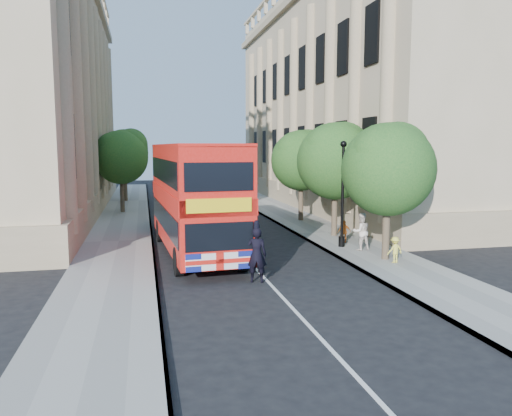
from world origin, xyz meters
TOP-DOWN VIEW (x-y plane):
  - ground at (0.00, 0.00)m, footprint 120.00×120.00m
  - pavement_right at (5.75, 10.00)m, footprint 3.50×80.00m
  - pavement_left at (-5.75, 10.00)m, footprint 3.50×80.00m
  - building_right at (13.80, 24.00)m, footprint 12.00×38.00m
  - building_left at (-13.80, 24.00)m, footprint 12.00×38.00m
  - tree_right_near at (5.84, 3.03)m, footprint 4.00×4.00m
  - tree_right_mid at (5.84, 9.03)m, footprint 4.20×4.20m
  - tree_right_far at (5.84, 15.03)m, footprint 4.00×4.00m
  - tree_left_far at (-5.96, 22.03)m, footprint 4.00×4.00m
  - tree_left_back at (-5.96, 30.03)m, footprint 4.20×4.20m
  - lamp_post at (5.00, 6.00)m, footprint 0.32×0.32m
  - double_decker_bus at (-2.13, 6.43)m, footprint 3.53×11.00m
  - box_van at (-2.35, 14.23)m, footprint 2.32×4.89m
  - police_constable at (-0.42, 1.00)m, footprint 0.87×0.70m
  - woman_pedestrian at (5.56, 4.99)m, footprint 0.88×0.70m
  - child_a at (5.48, 6.82)m, footprint 0.69×0.32m
  - child_b at (5.86, 2.28)m, footprint 0.78×0.53m

SIDE VIEW (x-z plane):
  - ground at x=0.00m, z-range 0.00..0.00m
  - pavement_right at x=5.75m, z-range 0.00..0.12m
  - pavement_left at x=-5.75m, z-range 0.00..0.12m
  - child_b at x=5.86m, z-range 0.12..1.23m
  - child_a at x=5.48m, z-range 0.12..1.27m
  - woman_pedestrian at x=5.56m, z-range 0.12..1.90m
  - police_constable at x=-0.42m, z-range 0.00..2.06m
  - box_van at x=-2.35m, z-range -0.03..2.68m
  - lamp_post at x=5.00m, z-range -0.07..5.09m
  - double_decker_bus at x=-2.13m, z-range 0.26..5.28m
  - tree_right_near at x=5.84m, z-range 1.21..7.29m
  - tree_right_far at x=5.84m, z-range 1.24..7.39m
  - tree_left_far at x=-5.96m, z-range 1.30..7.59m
  - tree_right_mid at x=5.84m, z-range 1.26..7.63m
  - tree_left_back at x=-5.96m, z-range 1.38..8.03m
  - building_right at x=13.80m, z-range 0.00..18.00m
  - building_left at x=-13.80m, z-range 0.00..18.00m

